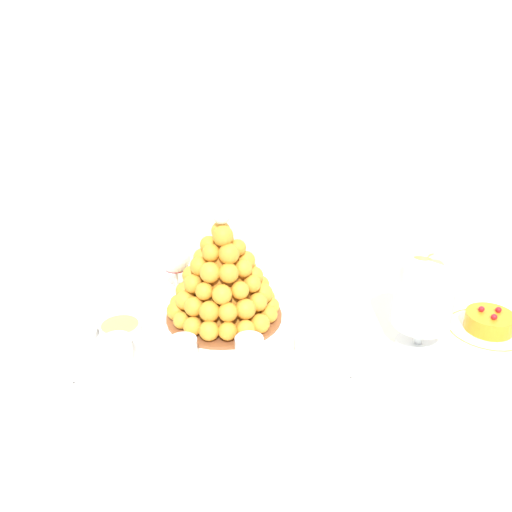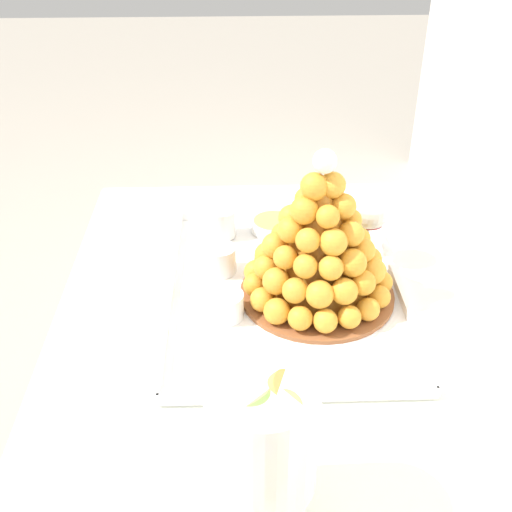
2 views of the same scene
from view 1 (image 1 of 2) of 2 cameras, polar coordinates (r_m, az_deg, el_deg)
name	(u,v)px [view 1 (image 1 of 2)]	position (r m, az deg, el deg)	size (l,w,h in m)	color
backdrop_wall	(289,56)	(2.00, 3.41, 19.81)	(4.80, 0.10, 2.50)	silver
buffet_table	(315,379)	(1.37, 6.06, -12.46)	(1.37, 0.78, 0.73)	brown
serving_tray	(217,331)	(1.30, -4.06, -7.69)	(0.56, 0.42, 0.02)	white
croquembouche	(223,278)	(1.29, -3.43, -2.25)	(0.28, 0.28, 0.28)	brown
dessert_cup_left	(118,351)	(1.21, -14.05, -9.47)	(0.06, 0.06, 0.06)	silver
dessert_cup_mid_left	(183,351)	(1.19, -7.49, -9.67)	(0.06, 0.06, 0.05)	silver
dessert_cup_centre	(249,348)	(1.20, -0.71, -9.46)	(0.06, 0.06, 0.05)	silver
dessert_cup_mid_right	(310,344)	(1.21, 5.56, -8.99)	(0.06, 0.06, 0.06)	silver
creme_brulee_ramekin	(120,329)	(1.31, -13.78, -7.26)	(0.09, 0.09, 0.02)	white
macaron_goblet	(424,294)	(1.25, 16.93, -3.76)	(0.13, 0.13, 0.22)	white
fruit_tart_plate	(489,325)	(1.41, 22.81, -6.54)	(0.19, 0.19, 0.06)	white
wine_glass	(175,261)	(1.41, -8.30, -0.47)	(0.08, 0.08, 0.15)	silver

